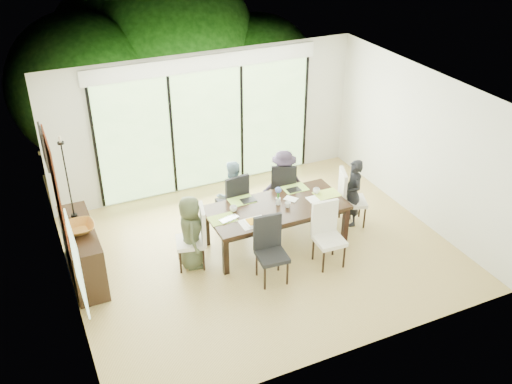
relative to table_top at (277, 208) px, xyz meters
name	(u,v)px	position (x,y,z in m)	size (l,w,h in m)	color
floor	(262,251)	(-0.32, -0.14, -0.69)	(6.00, 5.00, 0.01)	olive
ceiling	(263,96)	(-0.32, -0.14, 2.02)	(6.00, 5.00, 0.01)	white
wall_back	(206,122)	(-0.32, 2.37, 0.66)	(6.00, 0.02, 2.70)	beige
wall_front	(352,271)	(-0.32, -2.65, 0.66)	(6.00, 0.02, 2.70)	beige
wall_left	(61,224)	(-3.33, -0.14, 0.66)	(0.02, 5.00, 2.70)	silver
wall_right	(420,145)	(2.69, -0.14, 0.66)	(0.02, 5.00, 2.70)	silver
glass_doors	(208,130)	(-0.32, 2.33, 0.51)	(4.20, 0.02, 2.30)	#598C3F
blinds_header	(205,63)	(-0.32, 2.32, 1.81)	(4.40, 0.06, 0.28)	white
mullion_a	(96,150)	(-2.42, 2.32, 0.51)	(0.05, 0.04, 2.30)	black
mullion_b	(172,136)	(-1.02, 2.32, 0.51)	(0.05, 0.04, 2.30)	black
mullion_c	(242,124)	(0.38, 2.32, 0.51)	(0.05, 0.04, 2.30)	black
mullion_d	(305,113)	(1.78, 2.32, 0.51)	(0.05, 0.04, 2.30)	black
side_window	(77,263)	(-3.29, -1.34, 0.81)	(0.02, 0.90, 1.00)	#8CAD7F
deck	(195,168)	(-0.32, 3.26, -0.74)	(6.00, 1.80, 0.10)	brown
rail_top	(181,128)	(-0.32, 4.06, -0.14)	(6.00, 0.08, 0.06)	brown
foliage_left	(84,87)	(-2.12, 5.06, 0.75)	(3.20, 3.20, 3.20)	#14380F
foliage_mid	(173,51)	(0.08, 5.66, 1.11)	(4.00, 4.00, 4.00)	#14380F
foliage_right	(258,73)	(1.88, 4.86, 0.57)	(2.80, 2.80, 2.80)	#14380F
foliage_far	(124,56)	(-0.92, 6.36, 0.93)	(3.60, 3.60, 3.60)	#14380F
table_top	(277,208)	(0.00, 0.00, 0.00)	(2.29, 1.05, 0.06)	black
table_apron	(276,212)	(0.00, 0.00, -0.09)	(2.10, 0.86, 0.10)	black
table_leg_fl	(226,256)	(-1.08, -0.43, -0.36)	(0.09, 0.09, 0.66)	black
table_leg_fr	(345,224)	(1.08, -0.43, -0.36)	(0.09, 0.09, 0.66)	black
table_leg_bl	(206,228)	(-1.08, 0.43, -0.36)	(0.09, 0.09, 0.66)	black
table_leg_br	(320,200)	(1.08, 0.43, -0.36)	(0.09, 0.09, 0.66)	black
chair_left_end	(190,237)	(-1.50, 0.00, -0.16)	(0.44, 0.44, 1.05)	white
chair_right_end	(353,197)	(1.50, 0.00, -0.16)	(0.44, 0.44, 1.05)	silver
chair_far_left	(232,198)	(-0.45, 0.85, -0.16)	(0.44, 0.44, 1.05)	black
chair_far_right	(283,186)	(0.55, 0.85, -0.16)	(0.44, 0.44, 1.05)	black
chair_near_left	(272,252)	(-0.50, -0.87, -0.16)	(0.44, 0.44, 1.05)	black
chair_near_right	(330,236)	(0.50, -0.87, -0.16)	(0.44, 0.44, 1.05)	white
person_left_end	(191,232)	(-1.48, 0.00, -0.07)	(0.57, 0.36, 1.23)	#434B32
person_right_end	(353,193)	(1.48, 0.00, -0.07)	(0.57, 0.36, 1.23)	black
person_far_left	(232,194)	(-0.45, 0.83, -0.07)	(0.57, 0.36, 1.23)	#7EA2B6
person_far_right	(284,183)	(0.55, 0.83, -0.07)	(0.57, 0.36, 1.23)	#2B2132
placemat_left	(223,219)	(-0.95, 0.00, 0.03)	(0.42, 0.31, 0.01)	#86A53A
placemat_right	(327,194)	(0.95, 0.00, 0.03)	(0.42, 0.31, 0.01)	#A7C145
placemat_far_l	(242,201)	(-0.45, 0.40, 0.03)	(0.42, 0.31, 0.01)	#8FBD43
placemat_far_r	(295,188)	(0.55, 0.40, 0.03)	(0.42, 0.31, 0.01)	#96C546
placemat_paper	(253,223)	(-0.55, -0.30, 0.03)	(0.42, 0.31, 0.01)	white
tablet_far_l	(248,200)	(-0.35, 0.35, 0.04)	(0.25, 0.17, 0.01)	black
tablet_far_r	(294,190)	(0.50, 0.35, 0.04)	(0.23, 0.16, 0.01)	black
papers	(315,199)	(0.70, -0.05, 0.03)	(0.29, 0.21, 0.00)	white
platter_base	(253,222)	(-0.55, -0.30, 0.05)	(0.25, 0.25, 0.02)	white
platter_snacks	(253,221)	(-0.55, -0.30, 0.06)	(0.19, 0.19, 0.01)	orange
vase	(278,201)	(0.05, 0.05, 0.09)	(0.08, 0.08, 0.11)	silver
hyacinth_stems	(278,195)	(0.05, 0.05, 0.20)	(0.04, 0.04, 0.15)	#337226
hyacinth_blooms	(278,190)	(0.05, 0.05, 0.30)	(0.11, 0.11, 0.11)	#4C65BF
laptop	(231,220)	(-0.85, -0.10, 0.04)	(0.32, 0.20, 0.02)	silver
cup_a	(233,209)	(-0.70, 0.15, 0.07)	(0.12, 0.12, 0.09)	white
cup_b	(288,205)	(0.15, -0.10, 0.07)	(0.10, 0.10, 0.09)	white
cup_c	(316,191)	(0.80, 0.10, 0.07)	(0.12, 0.12, 0.09)	white
book	(289,201)	(0.25, 0.05, 0.04)	(0.16, 0.21, 0.02)	white
sideboard	(83,252)	(-3.08, 0.43, -0.25)	(0.44, 1.56, 0.88)	black
bowl	(79,228)	(-3.08, 0.33, 0.25)	(0.46, 0.46, 0.11)	#9B6621
candlestick_base	(74,215)	(-3.08, 0.78, 0.21)	(0.10, 0.10, 0.04)	black
candlestick_shaft	(68,180)	(-3.08, 0.78, 0.82)	(0.02, 0.02, 1.22)	black
candlestick_pan	(61,143)	(-3.08, 0.78, 1.43)	(0.10, 0.10, 0.03)	black
candle	(60,139)	(-3.08, 0.78, 1.48)	(0.04, 0.04, 0.10)	silver
tapestry	(55,187)	(-3.29, 0.26, 1.01)	(0.02, 1.00, 1.50)	maroon
art_frame	(43,147)	(-3.29, 1.56, 1.06)	(0.03, 0.55, 0.65)	black
art_canvas	(45,147)	(-3.27, 1.56, 1.06)	(0.01, 0.45, 0.55)	#18454E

